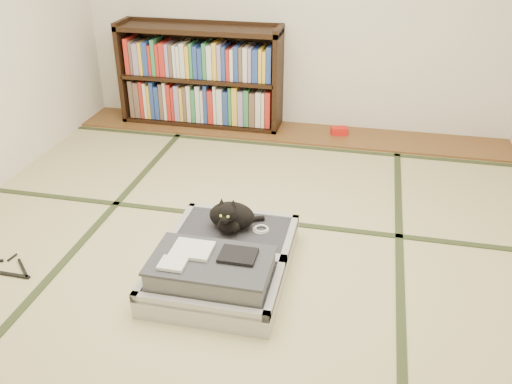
# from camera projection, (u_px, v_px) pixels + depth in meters

# --- Properties ---
(floor) EXTENTS (4.50, 4.50, 0.00)m
(floor) POSITION_uv_depth(u_px,v_px,m) (236.00, 252.00, 3.39)
(floor) COLOR #CAC187
(floor) RESTS_ON ground
(wood_strip) EXTENTS (4.00, 0.50, 0.02)m
(wood_strip) POSITION_uv_depth(u_px,v_px,m) (288.00, 132.00, 5.10)
(wood_strip) COLOR brown
(wood_strip) RESTS_ON ground
(red_item) EXTENTS (0.17, 0.12, 0.07)m
(red_item) POSITION_uv_depth(u_px,v_px,m) (339.00, 131.00, 5.02)
(red_item) COLOR red
(red_item) RESTS_ON wood_strip
(room_shell) EXTENTS (4.50, 4.50, 4.50)m
(room_shell) POSITION_uv_depth(u_px,v_px,m) (231.00, 10.00, 2.69)
(room_shell) COLOR white
(room_shell) RESTS_ON ground
(tatami_borders) EXTENTS (4.00, 4.50, 0.01)m
(tatami_borders) POSITION_uv_depth(u_px,v_px,m) (253.00, 212.00, 3.81)
(tatami_borders) COLOR #2D381E
(tatami_borders) RESTS_ON ground
(bookcase) EXTENTS (1.53, 0.35, 0.98)m
(bookcase) POSITION_uv_depth(u_px,v_px,m) (201.00, 79.00, 5.12)
(bookcase) COLOR black
(bookcase) RESTS_ON wood_strip
(suitcase) EXTENTS (0.74, 0.98, 0.29)m
(suitcase) POSITION_uv_depth(u_px,v_px,m) (222.00, 263.00, 3.12)
(suitcase) COLOR #A6A5AA
(suitcase) RESTS_ON floor
(cat) EXTENTS (0.33, 0.33, 0.26)m
(cat) POSITION_uv_depth(u_px,v_px,m) (231.00, 217.00, 3.31)
(cat) COLOR black
(cat) RESTS_ON suitcase
(cable_coil) EXTENTS (0.10, 0.10, 0.02)m
(cable_coil) POSITION_uv_depth(u_px,v_px,m) (261.00, 229.00, 3.35)
(cable_coil) COLOR white
(cable_coil) RESTS_ON suitcase
(hanger) EXTENTS (0.45, 0.21, 0.01)m
(hanger) POSITION_uv_depth(u_px,v_px,m) (0.00, 269.00, 3.23)
(hanger) COLOR black
(hanger) RESTS_ON floor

